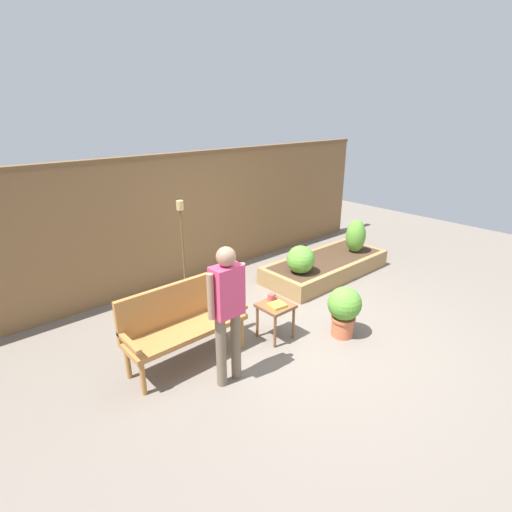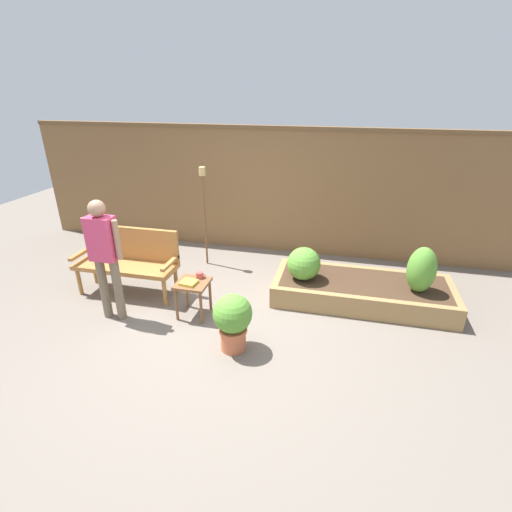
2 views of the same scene
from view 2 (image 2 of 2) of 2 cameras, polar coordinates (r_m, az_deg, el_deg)
name	(u,v)px [view 2 (image 2 of 2)]	position (r m, az deg, el deg)	size (l,w,h in m)	color
ground_plane	(212,326)	(4.84, -6.71, -10.39)	(14.00, 14.00, 0.00)	#70665B
fence_back	(259,190)	(6.69, 0.46, 9.96)	(8.40, 0.14, 2.16)	brown
garden_bench	(128,256)	(5.63, -18.71, -0.04)	(1.44, 0.48, 0.94)	#A87038
side_table	(193,288)	(4.88, -9.50, -4.76)	(0.40, 0.40, 0.48)	brown
cup_on_table	(200,275)	(4.92, -8.46, -2.85)	(0.13, 0.09, 0.08)	#CC4C47
book_on_table	(189,283)	(4.80, -10.09, -3.97)	(0.19, 0.18, 0.04)	gold
potted_boxwood	(233,319)	(4.23, -3.53, -9.42)	(0.44, 0.44, 0.69)	#C66642
raised_planter_bed	(362,291)	(5.45, 15.62, -5.07)	(2.40, 1.00, 0.30)	#997547
shrub_near_bench	(304,264)	(5.19, 7.21, -1.16)	(0.46, 0.46, 0.46)	brown
shrub_far_corner	(422,270)	(5.24, 23.67, -1.92)	(0.36, 0.36, 0.61)	brown
tiki_torch	(204,199)	(6.07, -7.87, 8.50)	(0.10, 0.10, 1.62)	brown
person_by_bench	(104,251)	(4.89, -21.91, 0.75)	(0.47, 0.20, 1.56)	#70604C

